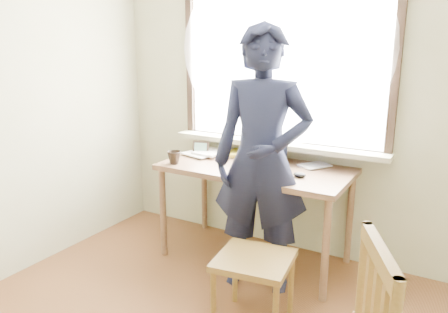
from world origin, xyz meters
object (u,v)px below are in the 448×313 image
Objects in this scene: desk at (255,176)px; mug_white at (259,156)px; work_chair at (254,268)px; person at (262,161)px; laptop at (264,162)px; mug_dark at (174,158)px.

mug_white reaches higher than desk.
person is (-0.18, 0.47, 0.55)m from work_chair.
person is at bearing -62.30° from mug_white.
mug_white is at bearing 125.16° from laptop.
person is (0.20, -0.32, 0.23)m from desk.
work_chair is (0.43, -0.94, -0.45)m from mug_white.
laptop reaches higher than mug_dark.
laptop is 0.72m from mug_dark.
laptop is at bearing 18.25° from mug_dark.
person reaches higher than laptop.
laptop is at bearing -21.14° from desk.
laptop is 0.19× the size of person.
mug_white is 0.69m from mug_dark.
person is at bearing 110.96° from work_chair.
laptop is (0.08, -0.03, 0.14)m from desk.
mug_white is at bearing 114.43° from work_chair.
work_chair is (0.38, -0.79, -0.32)m from desk.
desk is at bearing 115.81° from work_chair.
mug_dark is at bearing -143.53° from mug_white.
laptop is 0.23m from mug_white.
desk is 13.17× the size of mug_dark.
mug_white reaches higher than work_chair.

